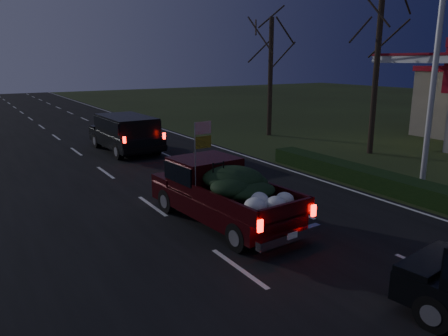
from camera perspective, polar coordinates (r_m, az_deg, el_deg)
ground at (r=10.04m, az=1.91°, el=-13.01°), size 120.00×120.00×0.00m
road_asphalt at (r=10.03m, az=1.91°, el=-12.96°), size 14.00×120.00×0.02m
hedge_row at (r=17.03m, az=18.51°, el=-1.25°), size 1.00×10.00×0.60m
light_pole at (r=17.30m, az=26.29°, el=15.66°), size 0.50×0.90×9.16m
bare_tree_mid at (r=22.73m, az=19.75°, el=17.71°), size 3.60×3.60×8.50m
bare_tree_far at (r=27.04m, az=6.17°, el=15.30°), size 3.60×3.60×7.00m
pickup_truck at (r=12.36m, az=-0.23°, el=-2.79°), size 2.34×5.18×2.64m
lead_suv at (r=22.57m, az=-12.71°, el=4.88°), size 2.27×5.23×1.49m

